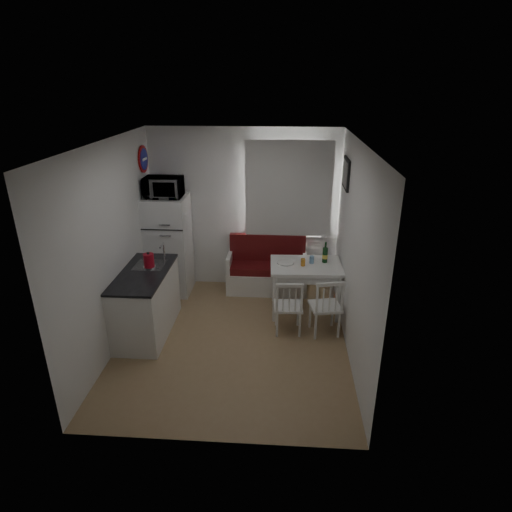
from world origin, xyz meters
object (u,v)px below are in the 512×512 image
Objects in this scene: chair_left at (288,302)px; kettle at (149,260)px; dining_table at (306,270)px; kitchen_counter at (146,302)px; bench at (267,273)px; wine_bottle at (325,252)px; fridge at (169,245)px; microwave at (163,187)px; chair_right at (326,302)px.

chair_left is 1.94× the size of kettle.
kitchen_counter is at bearing -164.55° from dining_table.
bench is at bearing 40.55° from kitchen_counter.
chair_left is at bearing -124.74° from wine_bottle.
kitchen_counter is 3.04× the size of chair_left.
chair_left is at bearing 1.26° from kitchen_counter.
kitchen_counter reaches higher than dining_table.
fridge is 2.85× the size of microwave.
kitchen_counter is 2.62m from wine_bottle.
fridge is (-2.41, 1.21, 0.28)m from chair_right.
fridge is at bearing -175.97° from bench.
kitchen_counter is 1.25× the size of dining_table.
kettle is (-1.53, -1.22, 0.71)m from bench.
chair_left is 0.27× the size of fridge.
wine_bottle is at bearing 15.45° from kettle.
chair_right is 0.29× the size of fridge.
fridge is at bearing 163.47° from dining_table.
microwave reaches higher than kettle.
wine_bottle is (2.43, -0.40, -0.82)m from microwave.
bench reaches higher than chair_right.
kitchen_counter reaches higher than kettle.
dining_table is at bearing 99.60° from chair_right.
kettle is (0.03, -1.06, -0.74)m from microwave.
wine_bottle is at bearing 17.99° from kitchen_counter.
bench reaches higher than chair_left.
fridge is 7.13× the size of kettle.
kettle is (0.05, 0.13, 0.56)m from kitchen_counter.
dining_table is at bearing -13.02° from microwave.
fridge reaches higher than chair_left.
fridge is (-2.16, 0.55, 0.11)m from dining_table.
chair_right is 0.83× the size of microwave.
chair_right is 0.86m from wine_bottle.
bench is 1.37m from chair_left.
chair_left is at bearing -75.30° from bench.
bench is at bearing 129.79° from dining_table.
microwave is 2.50× the size of kettle.
kitchen_counter reaches higher than chair_right.
fridge is at bearing 89.10° from kitchen_counter.
kitchen_counter is at bearing 177.81° from chair_left.
dining_table is 0.66× the size of fridge.
fridge reaches higher than kettle.
chair_right is 2.43m from kettle.
chair_right is at bearing 0.91° from kitchen_counter.
kettle is at bearing -141.44° from bench.
chair_left is at bearing -31.13° from microwave.
microwave is (-1.56, -0.16, 1.45)m from bench.
bench is at bearing 147.18° from wine_bottle.
kitchen_counter is 2.36× the size of microwave.
microwave is at bearing 143.12° from chair_right.
chair_left is (-0.25, -0.65, -0.18)m from dining_table.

